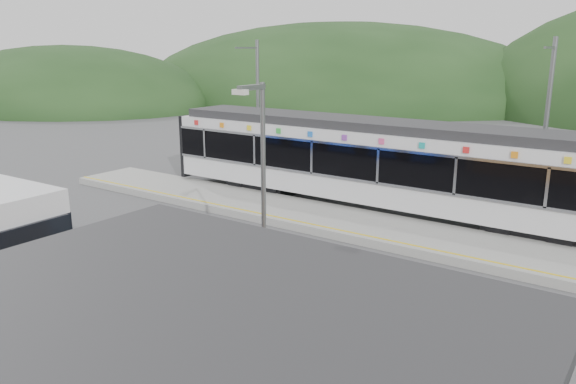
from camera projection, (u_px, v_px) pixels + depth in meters
The scene contains 8 objects.
ground at pixel (265, 244), 19.47m from camera, with size 120.00×120.00×0.00m, color #4C4C4F.
hills at pixel (490, 236), 20.20m from camera, with size 146.00×149.00×26.00m.
platform at pixel (316, 217), 22.04m from camera, with size 26.00×3.20×0.30m, color #9E9E99.
yellow_line at pixel (297, 221), 20.97m from camera, with size 26.00×0.10×0.01m, color yellow.
train at pixel (383, 162), 22.85m from camera, with size 20.44×3.01×3.74m.
catenary_mast_west at pixel (257, 106), 29.24m from camera, with size 0.18×1.80×7.00m.
catenary_mast_east at pixel (545, 127), 21.43m from camera, with size 0.18×1.80×7.00m.
lamp_post at pixel (260, 179), 13.72m from camera, with size 0.36×1.03×5.80m.
Camera 1 is at (11.26, -14.59, 6.57)m, focal length 35.00 mm.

